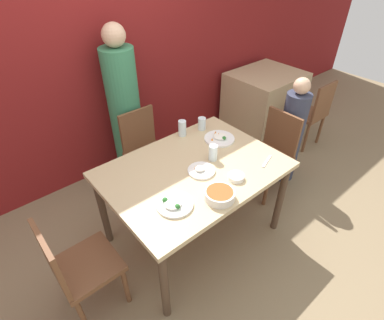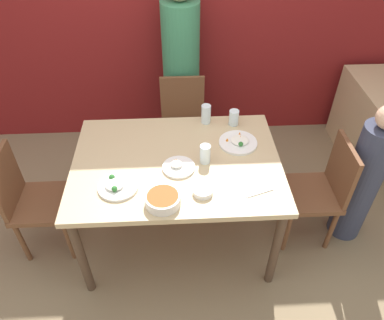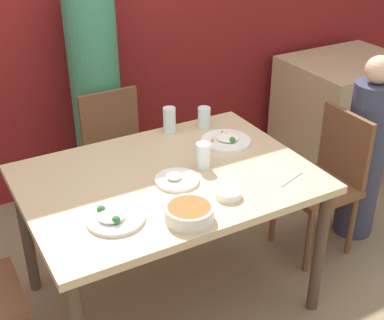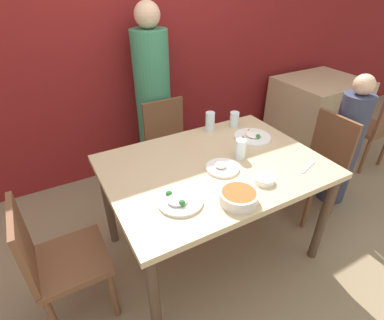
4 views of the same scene
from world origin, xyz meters
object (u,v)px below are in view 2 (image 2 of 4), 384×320
at_px(chair_adult_spot, 183,123).
at_px(bowl_curry, 163,199).
at_px(person_adult, 181,76).
at_px(plate_rice_adult, 238,142).
at_px(person_child, 362,181).
at_px(chair_child_spot, 319,189).
at_px(glass_water_tall, 206,114).

distance_m(chair_adult_spot, bowl_curry, 1.26).
distance_m(person_adult, plate_rice_adult, 1.08).
height_order(chair_adult_spot, person_child, person_child).
height_order(chair_child_spot, person_child, person_child).
bearing_deg(person_adult, glass_water_tall, -77.84).
relative_size(chair_adult_spot, chair_child_spot, 1.00).
bearing_deg(glass_water_tall, bowl_curry, -111.56).
bearing_deg(person_adult, chair_child_spot, -51.21).
height_order(chair_child_spot, glass_water_tall, glass_water_tall).
height_order(chair_adult_spot, glass_water_tall, glass_water_tall).
bearing_deg(person_adult, bowl_curry, -95.75).
distance_m(bowl_curry, glass_water_tall, 0.86).
height_order(bowl_curry, plate_rice_adult, bowl_curry).
distance_m(chair_child_spot, person_child, 0.30).
relative_size(chair_adult_spot, person_child, 0.74).
bearing_deg(person_child, chair_child_spot, -180.00).
bearing_deg(person_adult, person_child, -43.55).
distance_m(person_child, plate_rice_adult, 0.94).
distance_m(chair_child_spot, glass_water_tall, 0.99).
bearing_deg(chair_adult_spot, chair_child_spot, -41.79).
relative_size(plate_rice_adult, glass_water_tall, 1.84).
xyz_separation_m(chair_adult_spot, chair_child_spot, (0.96, -0.85, 0.00)).
bearing_deg(bowl_curry, chair_adult_spot, 82.67).
relative_size(chair_child_spot, bowl_curry, 4.14).
xyz_separation_m(chair_child_spot, person_adult, (-0.96, 1.19, 0.28)).
bearing_deg(bowl_curry, person_adult, 84.25).
xyz_separation_m(person_child, plate_rice_adult, (-0.88, 0.18, 0.25)).
height_order(chair_child_spot, plate_rice_adult, chair_child_spot).
xyz_separation_m(chair_child_spot, glass_water_tall, (-0.80, 0.45, 0.37)).
bearing_deg(glass_water_tall, chair_adult_spot, 111.41).
bearing_deg(chair_adult_spot, glass_water_tall, -68.59).
height_order(chair_child_spot, person_adult, person_adult).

